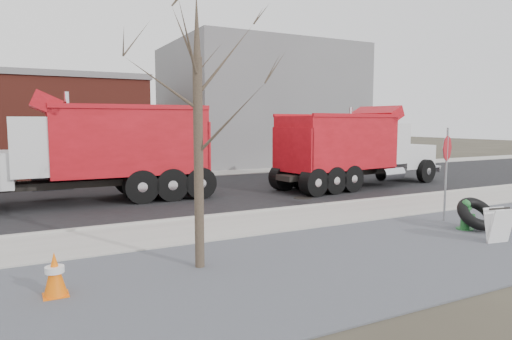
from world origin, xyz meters
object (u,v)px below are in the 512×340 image
fire_hydrant (466,216)px  sandwich_board (499,225)px  dump_truck_red_a (355,146)px  truck_tire (476,214)px  stop_sign (447,158)px  dump_truck_red_b (94,148)px

fire_hydrant → sandwich_board: sandwich_board is taller
fire_hydrant → dump_truck_red_a: dump_truck_red_a is taller
truck_tire → dump_truck_red_a: bearing=72.7°
truck_tire → stop_sign: bearing=83.3°
stop_sign → dump_truck_red_b: 11.40m
stop_sign → truck_tire: bearing=-97.2°
truck_tire → dump_truck_red_a: (2.42, 7.76, 1.30)m
stop_sign → dump_truck_red_b: size_ratio=0.30×
fire_hydrant → truck_tire: truck_tire is taller
truck_tire → dump_truck_red_b: 12.19m
truck_tire → dump_truck_red_b: (-8.06, 9.03, 1.45)m
sandwich_board → dump_truck_red_b: size_ratio=0.09×
truck_tire → fire_hydrant: bearing=139.3°
truck_tire → sandwich_board: truck_tire is taller
fire_hydrant → truck_tire: 0.27m
fire_hydrant → dump_truck_red_a: 8.15m
sandwich_board → dump_truck_red_a: size_ratio=0.10×
truck_tire → dump_truck_red_a: 8.23m
truck_tire → dump_truck_red_a: size_ratio=0.14×
sandwich_board → dump_truck_red_a: 9.45m
stop_sign → sandwich_board: (-0.80, -2.18, -1.37)m
truck_tire → stop_sign: (0.13, 1.11, 1.36)m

